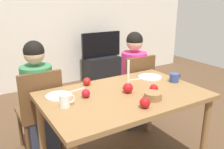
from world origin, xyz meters
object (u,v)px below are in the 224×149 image
dining_table (124,102)px  plate_left (59,96)px  apple_near_candle (87,81)px  apple_far_edge (86,93)px  tv (101,45)px  plate_right (150,77)px  person_right_child (133,81)px  chair_left (40,108)px  bowl_walnuts (153,96)px  chair_right (135,86)px  mug_left (65,101)px  candle_centerpiece (128,86)px  mug_right (174,78)px  apple_by_left_plate (145,103)px  tv_stand (102,69)px  apple_by_right_mug (154,88)px  person_left_child (39,101)px

dining_table → plate_left: bearing=155.2°
apple_near_candle → apple_far_edge: apple_near_candle is taller
tv → plate_right: (-0.57, -2.07, 0.05)m
dining_table → plate_right: size_ratio=5.79×
person_right_child → apple_near_candle: (-0.76, -0.28, 0.22)m
chair_left → bowl_walnuts: (0.71, -0.83, 0.27)m
plate_left → apple_near_candle: bearing=21.1°
chair_right → person_right_child: person_right_child is taller
chair_left → apple_far_edge: 0.64m
dining_table → mug_left: (-0.53, 0.01, 0.13)m
tv → apple_near_candle: tv is taller
candle_centerpiece → apple_far_edge: (-0.36, 0.09, -0.03)m
person_right_child → plate_left: person_right_child is taller
mug_right → apple_by_left_plate: 0.70m
chair_left → tv_stand: chair_left is taller
apple_by_right_mug → chair_left: bearing=138.6°
apple_far_edge → tv_stand: bearing=58.3°
chair_right → person_left_child: person_left_child is taller
candle_centerpiece → plate_right: size_ratio=1.21×
person_right_child → tv_stand: 1.76m
person_left_child → bowl_walnuts: 1.14m
bowl_walnuts → person_right_child: bearing=63.0°
chair_left → person_left_child: size_ratio=0.77×
mug_left → apple_near_candle: bearing=44.8°
plate_left → tv_stand: bearing=53.1°
plate_left → bowl_walnuts: size_ratio=1.50×
person_left_child → person_right_child: 1.15m
person_right_child → mug_left: bearing=-150.4°
apple_near_candle → tv: bearing=57.7°
chair_right → apple_by_right_mug: size_ratio=11.91×
mug_right → candle_centerpiece: bearing=179.5°
chair_right → bowl_walnuts: 0.98m
plate_left → bowl_walnuts: 0.79m
chair_right → plate_right: size_ratio=3.72×
apple_far_edge → dining_table: bearing=-16.7°
apple_near_candle → apple_by_left_plate: size_ratio=0.91×
apple_near_candle → plate_right: bearing=-11.2°
mug_right → apple_by_right_mug: bearing=-162.6°
dining_table → person_right_child: size_ratio=1.19×
chair_right → person_left_child: bearing=178.4°
tv → apple_by_left_plate: size_ratio=9.58×
plate_left → apple_by_left_plate: size_ratio=2.65×
tv_stand → plate_left: bearing=-126.9°
dining_table → mug_left: 0.55m
person_left_child → apple_by_right_mug: 1.13m
dining_table → tv_stand: (1.04, 2.30, -0.43)m
dining_table → candle_centerpiece: candle_centerpiece is taller
apple_by_right_mug → candle_centerpiece: bearing=149.0°
chair_right → mug_right: 0.67m
candle_centerpiece → person_left_child: bearing=134.3°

